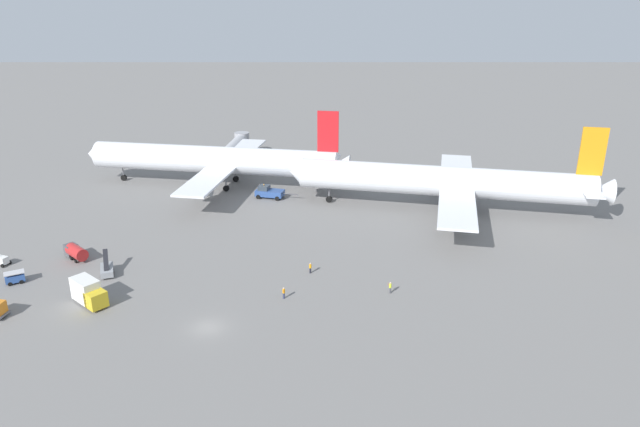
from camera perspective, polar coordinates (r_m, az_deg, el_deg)
The scene contains 13 objects.
ground_plane at distance 77.26m, azimuth -10.81°, elevation -10.82°, with size 600.00×600.00×0.00m, color slate.
airliner_at_gate_left at distance 129.63m, azimuth -10.12°, elevation 5.13°, with size 59.23×44.71×17.27m.
airliner_being_pushed at distance 115.14m, azimuth 12.02°, elevation 3.05°, with size 60.47×45.71×17.57m.
pushback_tug at distance 121.71m, azimuth -4.98°, elevation 2.09°, with size 8.98×4.30×2.85m.
gse_belt_loader_portside at distance 94.31m, azimuth -19.99°, elevation -5.12°, with size 3.00×5.06×3.02m.
gse_catering_truck_tall at distance 86.27m, azimuth -21.56°, elevation -7.13°, with size 5.96×5.67×3.50m.
gse_fuel_bowser_stubby at distance 101.10m, azimuth -22.67°, elevation -3.43°, with size 4.86×4.73×2.40m.
gse_gpu_cart_small at distance 104.15m, azimuth -28.50°, elevation -4.02°, with size 2.54×2.26×1.90m.
gse_baggage_cart_trailing at distance 97.04m, azimuth -27.51°, elevation -5.54°, with size 3.15×2.70×1.71m.
ground_crew_ramp_agent_by_cones at distance 89.05m, azimuth -0.95°, elevation -5.28°, with size 0.36×0.50×1.71m.
ground_crew_wing_walker_right at distance 82.20m, azimuth -3.54°, elevation -7.68°, with size 0.36×0.50×1.70m.
ground_crew_marshaller_foreground at distance 83.96m, azimuth 6.83°, elevation -7.14°, with size 0.49×0.36×1.74m.
jet_bridge at distance 149.67m, azimuth -8.06°, elevation 6.67°, with size 5.05×16.43×5.89m.
Camera 1 is at (14.23, -64.59, 39.95)m, focal length 32.96 mm.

